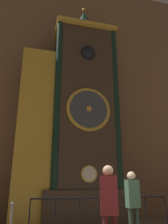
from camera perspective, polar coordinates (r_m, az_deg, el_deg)
cathedral_back_wall at (r=11.23m, az=-1.31°, el=7.73°), size 24.00×0.32×12.69m
clock_tower at (r=9.21m, az=-2.81°, el=-1.30°), size 4.34×1.79×9.93m
railing_fence at (r=6.79m, az=4.95°, el=-25.23°), size 4.07×0.05×1.08m
visitor_near at (r=4.68m, az=6.56°, el=-22.41°), size 0.39×0.31×1.81m
visitor_far at (r=6.32m, az=12.60°, el=-21.18°), size 0.36×0.25×1.76m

